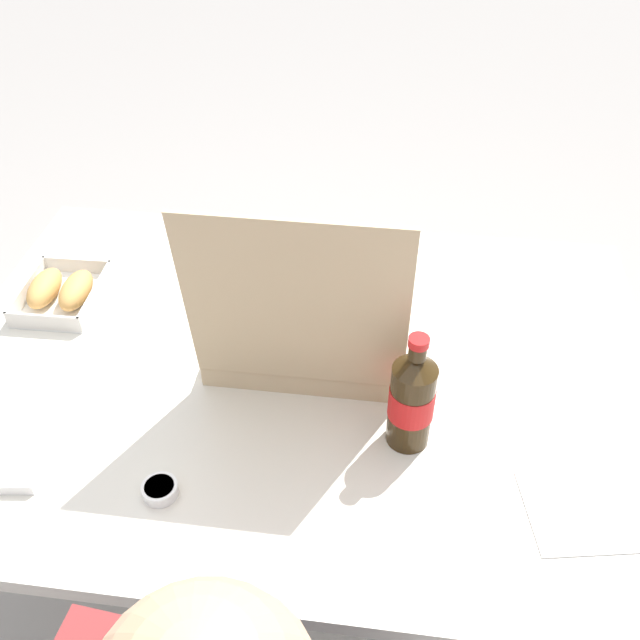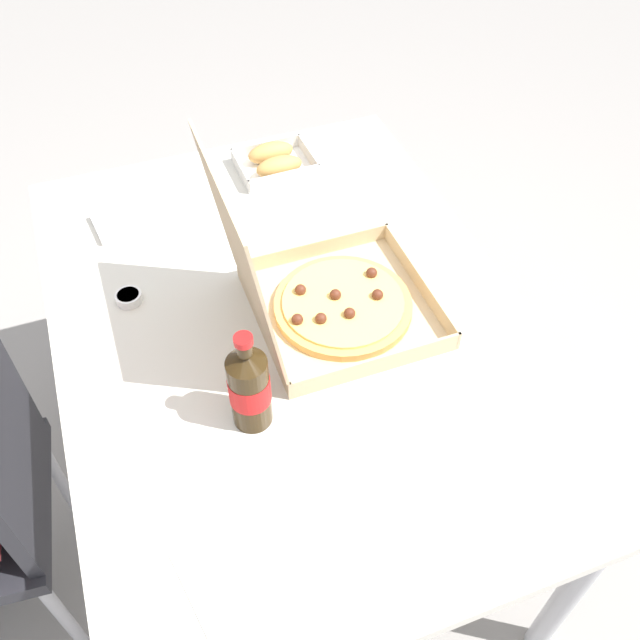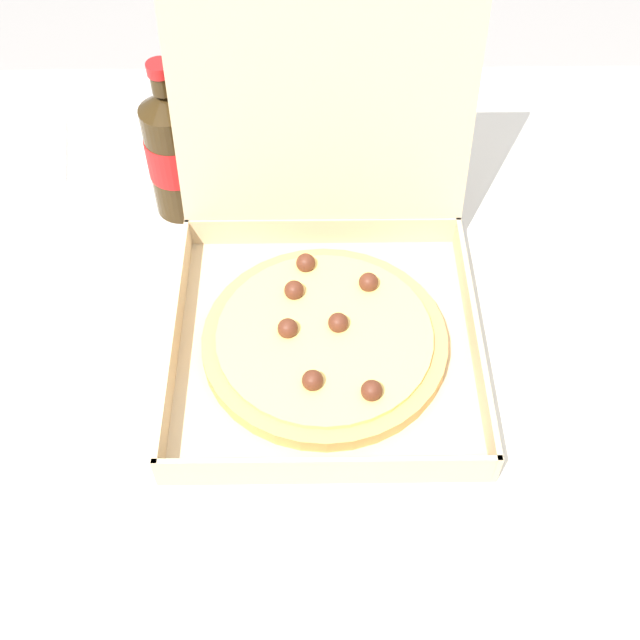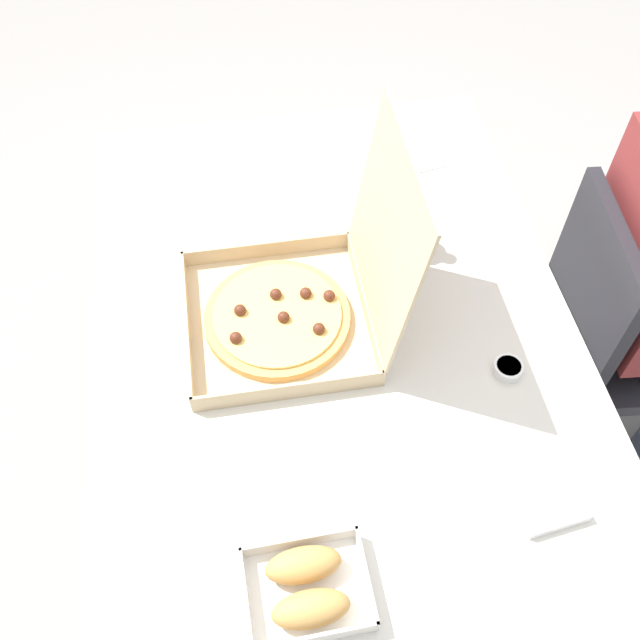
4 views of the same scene
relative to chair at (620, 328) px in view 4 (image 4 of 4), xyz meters
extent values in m
plane|color=gray|center=(0.05, -0.71, -0.48)|extent=(10.00, 10.00, 0.00)
cube|color=silver|center=(0.05, -0.71, 0.23)|extent=(1.31, 0.95, 0.03)
cylinder|color=#B7B7BC|center=(-0.54, -1.12, -0.13)|extent=(0.05, 0.05, 0.69)
cylinder|color=#B7B7BC|center=(-0.54, -0.31, -0.13)|extent=(0.05, 0.05, 0.69)
cube|color=#232328|center=(0.01, 0.06, -0.05)|extent=(0.43, 0.43, 0.04)
cube|color=#232328|center=(-0.01, -0.12, 0.16)|extent=(0.36, 0.06, 0.38)
cylinder|color=#B2B2B7|center=(0.16, -0.12, -0.26)|extent=(0.03, 0.03, 0.43)
cylinder|color=#B2B2B7|center=(-0.18, -0.09, -0.26)|extent=(0.03, 0.03, 0.43)
cube|color=tan|center=(0.03, -0.82, 0.24)|extent=(0.36, 0.36, 0.01)
cube|color=tan|center=(0.03, -0.99, 0.27)|extent=(0.35, 0.01, 0.04)
cube|color=tan|center=(-0.14, -0.82, 0.27)|extent=(0.01, 0.35, 0.04)
cube|color=tan|center=(0.20, -0.82, 0.27)|extent=(0.01, 0.35, 0.04)
cube|color=tan|center=(0.03, -0.64, 0.27)|extent=(0.35, 0.01, 0.04)
cube|color=tan|center=(0.03, -0.62, 0.46)|extent=(0.35, 0.06, 0.35)
cylinder|color=tan|center=(0.03, -0.82, 0.26)|extent=(0.29, 0.29, 0.02)
cylinder|color=#EAC666|center=(0.03, -0.82, 0.27)|extent=(0.25, 0.25, 0.01)
sphere|color=#562819|center=(0.08, -0.74, 0.28)|extent=(0.02, 0.02, 0.02)
sphere|color=#562819|center=(0.01, -0.71, 0.28)|extent=(0.02, 0.02, 0.02)
sphere|color=#562819|center=(0.04, -0.81, 0.28)|extent=(0.02, 0.02, 0.02)
sphere|color=#562819|center=(0.08, -0.90, 0.28)|extent=(0.02, 0.02, 0.02)
sphere|color=#562819|center=(-0.01, -0.76, 0.28)|extent=(0.02, 0.02, 0.02)
sphere|color=#562819|center=(0.02, -0.89, 0.28)|extent=(0.02, 0.02, 0.02)
sphere|color=#562819|center=(-0.01, -0.82, 0.28)|extent=(0.02, 0.02, 0.02)
cube|color=white|center=(0.55, -0.84, 0.24)|extent=(0.15, 0.19, 0.00)
cube|color=silver|center=(0.55, -0.93, 0.26)|extent=(0.15, 0.01, 0.03)
cube|color=silver|center=(0.55, -0.75, 0.26)|extent=(0.15, 0.01, 0.03)
cube|color=silver|center=(0.48, -0.84, 0.26)|extent=(0.01, 0.19, 0.03)
cube|color=silver|center=(0.62, -0.84, 0.26)|extent=(0.01, 0.19, 0.03)
ellipsoid|color=tan|center=(0.52, -0.84, 0.27)|extent=(0.06, 0.12, 0.05)
ellipsoid|color=tan|center=(0.59, -0.84, 0.27)|extent=(0.06, 0.12, 0.05)
cylinder|color=#33230F|center=(-0.16, -0.57, 0.32)|extent=(0.07, 0.07, 0.16)
cone|color=#33230F|center=(-0.16, -0.57, 0.41)|extent=(0.07, 0.07, 0.02)
cylinder|color=#33230F|center=(-0.16, -0.57, 0.44)|extent=(0.03, 0.03, 0.02)
cylinder|color=red|center=(-0.16, -0.57, 0.46)|extent=(0.03, 0.03, 0.01)
cylinder|color=red|center=(-0.16, -0.57, 0.33)|extent=(0.07, 0.07, 0.06)
cube|color=white|center=(-0.45, -0.46, 0.24)|extent=(0.23, 0.19, 0.00)
cube|color=white|center=(0.47, -0.43, 0.25)|extent=(0.12, 0.12, 0.02)
cylinder|color=white|center=(0.21, -0.41, 0.25)|extent=(0.06, 0.06, 0.02)
cylinder|color=#DBBC66|center=(0.21, -0.41, 0.26)|extent=(0.05, 0.05, 0.01)
camera|label=1|loc=(-0.12, 0.21, 1.16)|focal=39.61mm
camera|label=2|loc=(-0.86, -0.44, 1.28)|focal=38.16mm
camera|label=3|loc=(0.02, -1.40, 1.00)|focal=45.05mm
camera|label=4|loc=(0.86, -0.87, 1.37)|focal=39.85mm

